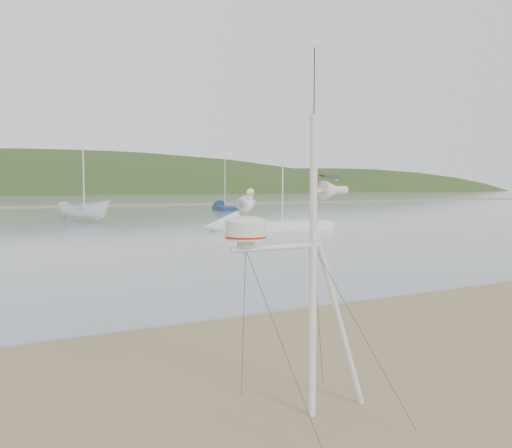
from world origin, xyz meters
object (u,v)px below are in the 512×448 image
sailboat_white_near (247,226)px  sailboat_blue_far (221,207)px  boat_white (84,193)px  mast_rig (311,331)px

sailboat_white_near → sailboat_blue_far: sailboat_white_near is taller
boat_white → mast_rig: bearing=-143.8°
sailboat_white_near → sailboat_blue_far: 29.78m
mast_rig → boat_white: size_ratio=1.00×
mast_rig → sailboat_white_near: 27.20m
boat_white → sailboat_white_near: size_ratio=0.52×
mast_rig → sailboat_blue_far: 56.94m
boat_white → sailboat_blue_far: sailboat_blue_far is taller
mast_rig → sailboat_blue_far: (23.09, 52.04, -0.76)m
boat_white → sailboat_blue_far: size_ratio=0.60×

